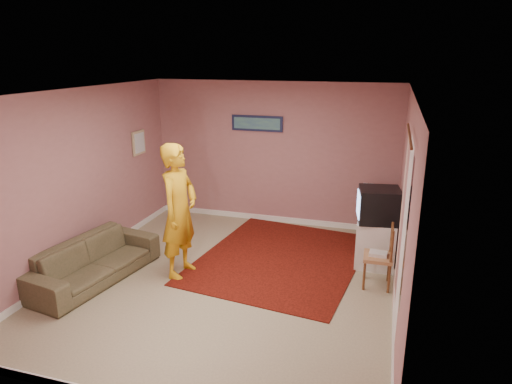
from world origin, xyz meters
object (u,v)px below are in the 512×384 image
(tv_cabinet, at_px, (376,244))
(sofa, at_px, (94,261))
(person, at_px, (179,211))
(crt_tv, at_px, (379,205))
(chair_a, at_px, (374,207))
(chair_b, at_px, (379,249))

(tv_cabinet, bearing_deg, sofa, -157.33)
(sofa, bearing_deg, person, -54.71)
(tv_cabinet, bearing_deg, person, -158.60)
(crt_tv, distance_m, chair_a, 1.20)
(chair_b, height_order, person, person)
(chair_b, relative_size, person, 0.25)
(chair_b, distance_m, person, 2.77)
(chair_a, bearing_deg, crt_tv, -74.04)
(chair_a, height_order, person, person)
(crt_tv, xyz_separation_m, chair_b, (0.06, -0.61, -0.42))
(tv_cabinet, distance_m, chair_a, 1.15)
(crt_tv, height_order, person, person)
(tv_cabinet, xyz_separation_m, person, (-2.66, -1.04, 0.60))
(sofa, bearing_deg, chair_a, -44.03)
(sofa, relative_size, person, 1.02)
(crt_tv, bearing_deg, person, -166.85)
(tv_cabinet, distance_m, crt_tv, 0.60)
(chair_b, bearing_deg, person, -82.68)
(sofa, bearing_deg, chair_b, -66.31)
(crt_tv, xyz_separation_m, sofa, (-3.74, -1.57, -0.67))
(person, bearing_deg, sofa, 121.51)
(sofa, bearing_deg, crt_tv, -57.67)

